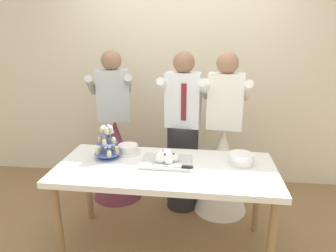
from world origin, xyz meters
TOP-DOWN VIEW (x-y plane):
  - ground_plane at (0.00, 0.00)m, footprint 8.00×8.00m
  - rear_wall at (0.00, 1.41)m, footprint 5.20×0.10m
  - dessert_table at (0.00, 0.00)m, footprint 1.80×0.80m
  - cupcake_stand at (-0.53, 0.11)m, footprint 0.23×0.23m
  - main_cake_tray at (-0.00, 0.06)m, footprint 0.44×0.31m
  - plate_stack at (0.62, 0.13)m, footprint 0.21×0.21m
  - round_cake at (-0.38, 0.25)m, footprint 0.24×0.24m
  - person_groom at (0.09, 0.66)m, footprint 0.51×0.53m
  - person_bride at (0.50, 0.66)m, footprint 0.56×0.56m
  - person_guest at (-0.67, 0.80)m, footprint 0.60×0.59m

SIDE VIEW (x-z plane):
  - ground_plane at x=0.00m, z-range 0.00..0.00m
  - person_bride at x=0.50m, z-range -0.25..1.41m
  - person_guest at x=-0.67m, z-range -0.25..1.41m
  - dessert_table at x=0.00m, z-range 0.31..1.09m
  - person_groom at x=0.09m, z-range -0.08..1.58m
  - round_cake at x=-0.38m, z-range 0.77..0.85m
  - main_cake_tray at x=0.00m, z-range 0.75..0.88m
  - plate_stack at x=0.62m, z-range 0.78..0.86m
  - cupcake_stand at x=-0.53m, z-range 0.75..1.05m
  - rear_wall at x=0.00m, z-range 0.00..2.90m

